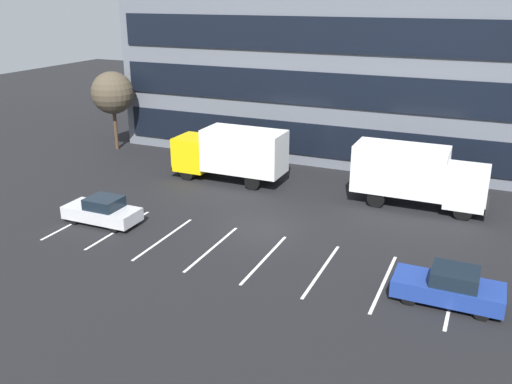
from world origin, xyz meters
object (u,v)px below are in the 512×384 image
sedan_silver (103,211)px  sedan_navy (449,287)px  bare_tree (112,93)px  box_truck_white (417,174)px  box_truck_yellow (231,152)px

sedan_silver → sedan_navy: bearing=-3.0°
bare_tree → box_truck_white: bearing=-7.6°
box_truck_white → sedan_silver: (-15.02, -9.45, -1.28)m
sedan_navy → sedan_silver: size_ratio=1.03×
box_truck_white → sedan_navy: box_truck_white is taller
box_truck_yellow → box_truck_white: 11.85m
sedan_navy → box_truck_white: bearing=105.8°
box_truck_yellow → box_truck_white: bearing=0.9°
box_truck_yellow → sedan_silver: size_ratio=1.82×
box_truck_white → sedan_navy: bearing=-74.2°
box_truck_white → bare_tree: 24.07m
box_truck_yellow → box_truck_white: (11.85, 0.19, 0.00)m
sedan_navy → sedan_silver: bearing=177.0°
bare_tree → box_truck_yellow: bearing=-15.8°
sedan_silver → bare_tree: size_ratio=0.68×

